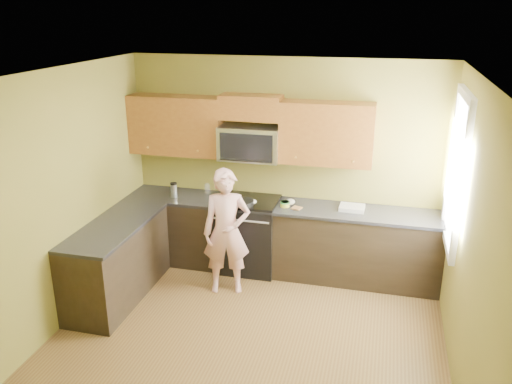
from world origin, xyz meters
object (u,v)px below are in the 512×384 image
(travel_mug, at_px, (174,197))
(microwave, at_px, (250,159))
(frying_pan, at_px, (243,205))
(woman, at_px, (227,232))
(butter_tub, at_px, (285,207))
(stove, at_px, (248,234))

(travel_mug, bearing_deg, microwave, 9.68)
(frying_pan, height_order, travel_mug, travel_mug)
(microwave, relative_size, frying_pan, 1.57)
(woman, bearing_deg, butter_tub, 28.82)
(microwave, height_order, travel_mug, microwave)
(butter_tub, distance_m, travel_mug, 1.47)
(stove, relative_size, microwave, 1.25)
(stove, relative_size, woman, 0.62)
(butter_tub, height_order, travel_mug, travel_mug)
(frying_pan, bearing_deg, microwave, 88.64)
(butter_tub, bearing_deg, travel_mug, 179.88)
(butter_tub, bearing_deg, stove, 174.59)
(stove, xyz_separation_m, woman, (-0.09, -0.62, 0.29))
(microwave, xyz_separation_m, woman, (-0.09, -0.75, -0.69))
(microwave, bearing_deg, woman, -97.13)
(woman, bearing_deg, stove, 65.46)
(woman, distance_m, butter_tub, 0.84)
(microwave, distance_m, travel_mug, 1.13)
(frying_pan, xyz_separation_m, travel_mug, (-0.97, 0.15, -0.03))
(woman, height_order, travel_mug, woman)
(woman, height_order, frying_pan, woman)
(microwave, xyz_separation_m, butter_tub, (0.49, -0.17, -0.53))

